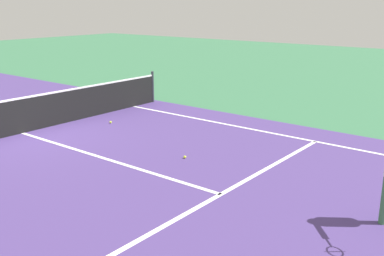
% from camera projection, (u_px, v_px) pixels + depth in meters
% --- Properties ---
extents(ground_plane, '(60.00, 60.00, 0.00)m').
position_uv_depth(ground_plane, '(22.00, 133.00, 11.93)').
color(ground_plane, '#38724C').
extents(court_surface_inbounds, '(10.62, 24.40, 0.00)m').
position_uv_depth(court_surface_inbounds, '(22.00, 133.00, 11.93)').
color(court_surface_inbounds, '#4C387A').
rests_on(court_surface_inbounds, ground_plane).
extents(line_sideline_right, '(0.10, 11.89, 0.01)m').
position_uv_depth(line_sideline_right, '(298.00, 138.00, 11.47)').
color(line_sideline_right, white).
rests_on(line_sideline_right, ground_plane).
extents(line_service_near, '(8.22, 0.10, 0.01)m').
position_uv_depth(line_service_near, '(221.00, 194.00, 8.09)').
color(line_service_near, white).
rests_on(line_service_near, ground_plane).
extents(line_center_service, '(0.10, 6.40, 0.01)m').
position_uv_depth(line_center_service, '(103.00, 158.00, 10.01)').
color(line_center_service, white).
rests_on(line_center_service, ground_plane).
extents(net, '(10.17, 0.09, 1.07)m').
position_uv_depth(net, '(21.00, 115.00, 11.80)').
color(net, '#33383D').
rests_on(net, ground_plane).
extents(tennis_ball_mid_court, '(0.07, 0.07, 0.07)m').
position_uv_depth(tennis_ball_mid_court, '(185.00, 157.00, 9.97)').
color(tennis_ball_mid_court, '#CCE033').
rests_on(tennis_ball_mid_court, ground_plane).
extents(tennis_ball_near_net, '(0.07, 0.07, 0.07)m').
position_uv_depth(tennis_ball_near_net, '(111.00, 122.00, 12.91)').
color(tennis_ball_near_net, '#CCE033').
rests_on(tennis_ball_near_net, ground_plane).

